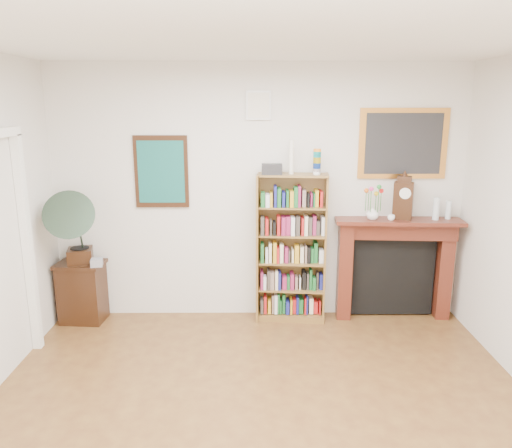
{
  "coord_description": "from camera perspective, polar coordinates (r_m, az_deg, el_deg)",
  "views": [
    {
      "loc": [
        -0.06,
        -2.89,
        2.38
      ],
      "look_at": [
        -0.03,
        1.6,
        1.28
      ],
      "focal_mm": 35.0,
      "sensor_mm": 36.0,
      "label": 1
    }
  ],
  "objects": [
    {
      "name": "side_cabinet",
      "position": [
        5.89,
        -19.23,
        -7.34
      ],
      "size": [
        0.53,
        0.4,
        0.68
      ],
      "primitive_type": "cube",
      "rotation": [
        0.0,
        0.0,
        -0.08
      ],
      "color": "black",
      "rests_on": "floor"
    },
    {
      "name": "gramophone",
      "position": [
        5.54,
        -20.24,
        0.07
      ],
      "size": [
        0.64,
        0.74,
        0.84
      ],
      "rotation": [
        0.0,
        0.0,
        0.24
      ],
      "color": "black",
      "rests_on": "side_cabinet"
    },
    {
      "name": "bookshelf",
      "position": [
        5.45,
        4.09,
        -1.86
      ],
      "size": [
        0.78,
        0.34,
        1.89
      ],
      "rotation": [
        0.0,
        0.0,
        -0.1
      ],
      "color": "brown",
      "rests_on": "floor"
    },
    {
      "name": "cd_stack",
      "position": [
        5.6,
        -17.74,
        -4.2
      ],
      "size": [
        0.14,
        0.14,
        0.08
      ],
      "primitive_type": "cube",
      "rotation": [
        0.0,
        0.0,
        0.19
      ],
      "color": "#B2B1BE",
      "rests_on": "side_cabinet"
    },
    {
      "name": "bottle_right",
      "position": [
        5.77,
        21.13,
        1.52
      ],
      "size": [
        0.06,
        0.06,
        0.2
      ],
      "primitive_type": "cylinder",
      "color": "silver",
      "rests_on": "fireplace"
    },
    {
      "name": "small_picture",
      "position": [
        5.37,
        0.28,
        13.41
      ],
      "size": [
        0.26,
        0.04,
        0.3
      ],
      "color": "white",
      "rests_on": "back_wall"
    },
    {
      "name": "teacup",
      "position": [
        5.51,
        15.2,
        0.69
      ],
      "size": [
        0.09,
        0.09,
        0.06
      ],
      "primitive_type": "imported",
      "rotation": [
        0.0,
        0.0,
        -0.13
      ],
      "color": "white",
      "rests_on": "fireplace"
    },
    {
      "name": "bottle_left",
      "position": [
        5.68,
        19.9,
        1.66
      ],
      "size": [
        0.07,
        0.07,
        0.24
      ],
      "primitive_type": "cylinder",
      "color": "silver",
      "rests_on": "fireplace"
    },
    {
      "name": "gilt_painting",
      "position": [
        5.63,
        16.47,
        8.79
      ],
      "size": [
        0.95,
        0.04,
        0.75
      ],
      "color": "#CD8635",
      "rests_on": "back_wall"
    },
    {
      "name": "room",
      "position": [
        3.06,
        0.78,
        -4.98
      ],
      "size": [
        4.51,
        5.01,
        2.81
      ],
      "color": "#56311A",
      "rests_on": "ground"
    },
    {
      "name": "mantel_clock",
      "position": [
        5.57,
        16.47,
        2.79
      ],
      "size": [
        0.23,
        0.18,
        0.47
      ],
      "rotation": [
        0.0,
        0.0,
        -0.38
      ],
      "color": "black",
      "rests_on": "fireplace"
    },
    {
      "name": "door_casing",
      "position": [
        4.76,
        -27.18,
        -1.42
      ],
      "size": [
        0.08,
        1.02,
        2.17
      ],
      "color": "white",
      "rests_on": "left_wall"
    },
    {
      "name": "fireplace",
      "position": [
        5.78,
        15.54,
        -3.92
      ],
      "size": [
        1.38,
        0.41,
        1.15
      ],
      "rotation": [
        0.0,
        0.0,
        -0.07
      ],
      "color": "#451A10",
      "rests_on": "floor"
    },
    {
      "name": "flower_vase",
      "position": [
        5.5,
        13.18,
        1.22
      ],
      "size": [
        0.17,
        0.17,
        0.14
      ],
      "primitive_type": "imported",
      "rotation": [
        0.0,
        0.0,
        0.24
      ],
      "color": "silver",
      "rests_on": "fireplace"
    },
    {
      "name": "teal_poster",
      "position": [
        5.51,
        -10.77,
        5.88
      ],
      "size": [
        0.58,
        0.04,
        0.78
      ],
      "color": "black",
      "rests_on": "back_wall"
    }
  ]
}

